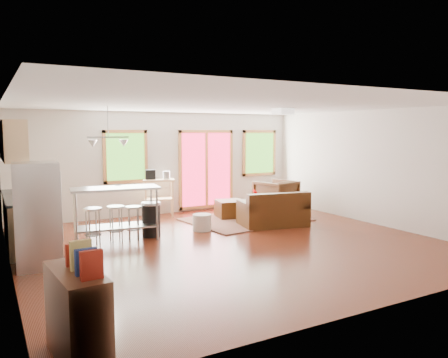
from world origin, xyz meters
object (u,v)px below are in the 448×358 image
loveseat (274,212)px  refrigerator (38,215)px  coffee_table (260,203)px  kitchen_cart (158,184)px  armchair (276,194)px  rug (246,220)px  ottoman (230,209)px  island (116,204)px

loveseat → refrigerator: bearing=-160.8°
coffee_table → kitchen_cart: kitchen_cart is taller
coffee_table → kitchen_cart: bearing=149.3°
coffee_table → armchair: (0.70, 0.32, 0.13)m
refrigerator → loveseat: bearing=11.9°
refrigerator → coffee_table: bearing=22.2°
kitchen_cart → rug: bearing=-42.2°
ottoman → island: size_ratio=0.38×
ottoman → island: 3.22m
armchair → kitchen_cart: size_ratio=0.80×
loveseat → ottoman: size_ratio=2.46×
island → loveseat: bearing=-6.4°
armchair → island: island is taller
armchair → refrigerator: 6.32m
rug → island: (-3.24, -0.46, 0.70)m
rug → refrigerator: 5.04m
loveseat → island: 3.49m
coffee_table → ottoman: (-0.72, 0.23, -0.12)m
coffee_table → island: island is taller
loveseat → coffee_table: (0.33, 1.05, 0.03)m
rug → armchair: bearing=22.8°
loveseat → coffee_table: bearing=83.6°
ottoman → kitchen_cart: 1.91m
rug → loveseat: 0.92m
coffee_table → refrigerator: (-5.27, -1.75, 0.48)m
refrigerator → island: size_ratio=0.96×
kitchen_cart → refrigerator: bearing=-135.2°
island → kitchen_cart: 2.52m
armchair → kitchen_cart: kitchen_cart is taller
island → coffee_table: bearing=9.9°
armchair → island: size_ratio=0.54×
rug → kitchen_cart: kitchen_cart is taller
loveseat → ottoman: (-0.39, 1.28, -0.09)m
kitchen_cart → coffee_table: bearing=-30.7°
armchair → ottoman: bearing=-12.6°
loveseat → island: island is taller
armchair → kitchen_cart: (-2.89, 0.98, 0.33)m
rug → armchair: size_ratio=2.85×
rug → refrigerator: (-4.73, -1.55, 0.81)m
ottoman → loveseat: bearing=-73.1°
loveseat → refrigerator: size_ratio=0.97×
ottoman → island: island is taller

